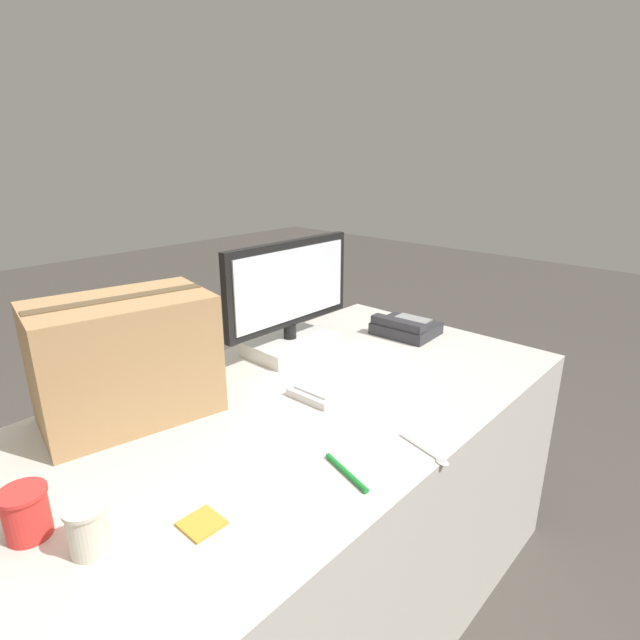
{
  "coord_description": "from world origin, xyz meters",
  "views": [
    {
      "loc": [
        -0.82,
        -0.89,
        1.4
      ],
      "look_at": [
        0.29,
        0.13,
        0.88
      ],
      "focal_mm": 28.0,
      "sensor_mm": 36.0,
      "label": 1
    }
  ],
  "objects": [
    {
      "name": "spoon",
      "position": [
        0.08,
        -0.42,
        0.74
      ],
      "size": [
        0.05,
        0.15,
        0.0
      ],
      "rotation": [
        0.0,
        0.0,
        4.47
      ],
      "color": "#B2B2B7",
      "rests_on": "office_desk"
    },
    {
      "name": "keyboard",
      "position": [
        0.28,
        -0.02,
        0.75
      ],
      "size": [
        0.45,
        0.16,
        0.03
      ],
      "rotation": [
        0.0,
        0.0,
        0.03
      ],
      "color": "silver",
      "rests_on": "office_desk"
    },
    {
      "name": "paper_cup_left",
      "position": [
        -0.63,
        -0.01,
        0.78
      ],
      "size": [
        0.08,
        0.08,
        0.1
      ],
      "color": "red",
      "rests_on": "office_desk"
    },
    {
      "name": "cardboard_box",
      "position": [
        -0.29,
        0.26,
        0.89
      ],
      "size": [
        0.47,
        0.33,
        0.32
      ],
      "rotation": [
        0.0,
        0.0,
        -0.19
      ],
      "color": "tan",
      "rests_on": "office_desk"
    },
    {
      "name": "sticky_note_pad",
      "position": [
        -0.41,
        -0.22,
        0.74
      ],
      "size": [
        0.07,
        0.07,
        0.01
      ],
      "color": "gold",
      "rests_on": "office_desk"
    },
    {
      "name": "ground_plane",
      "position": [
        0.0,
        0.0,
        0.0
      ],
      "size": [
        12.0,
        12.0,
        0.0
      ],
      "primitive_type": "plane",
      "color": "#47423D"
    },
    {
      "name": "pen_marker",
      "position": [
        -0.11,
        -0.32,
        0.74
      ],
      "size": [
        0.05,
        0.15,
        0.01
      ],
      "rotation": [
        0.0,
        0.0,
        4.43
      ],
      "color": "#198C33",
      "rests_on": "office_desk"
    },
    {
      "name": "desk_phone",
      "position": [
        0.71,
        0.07,
        0.76
      ],
      "size": [
        0.2,
        0.23,
        0.07
      ],
      "rotation": [
        0.0,
        0.0,
        0.06
      ],
      "color": "#2D2D33",
      "rests_on": "office_desk"
    },
    {
      "name": "monitor",
      "position": [
        0.3,
        0.27,
        0.89
      ],
      "size": [
        0.53,
        0.2,
        0.38
      ],
      "color": "white",
      "rests_on": "office_desk"
    },
    {
      "name": "paper_cup_right",
      "position": [
        -0.58,
        -0.13,
        0.78
      ],
      "size": [
        0.07,
        0.07,
        0.09
      ],
      "color": "beige",
      "rests_on": "office_desk"
    },
    {
      "name": "office_desk",
      "position": [
        0.0,
        0.0,
        0.37
      ],
      "size": [
        1.8,
        0.9,
        0.73
      ],
      "color": "beige",
      "rests_on": "ground_plane"
    }
  ]
}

